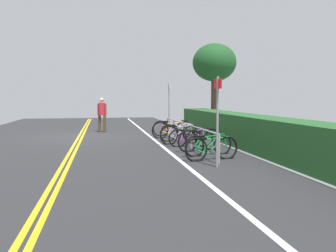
% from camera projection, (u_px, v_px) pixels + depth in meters
% --- Properties ---
extents(ground_plane, '(28.19, 10.58, 0.05)m').
position_uv_depth(ground_plane, '(81.00, 137.00, 15.78)').
color(ground_plane, '#2B2B2D').
extents(centre_line_yellow_inner, '(25.37, 0.10, 0.00)m').
position_uv_depth(centre_line_yellow_inner, '(79.00, 136.00, 15.76)').
color(centre_line_yellow_inner, gold).
rests_on(centre_line_yellow_inner, ground_plane).
extents(centre_line_yellow_outer, '(25.37, 0.10, 0.00)m').
position_uv_depth(centre_line_yellow_outer, '(83.00, 136.00, 15.79)').
color(centre_line_yellow_outer, gold).
rests_on(centre_line_yellow_outer, ground_plane).
extents(bike_lane_stripe_white, '(25.37, 0.12, 0.00)m').
position_uv_depth(bike_lane_stripe_white, '(148.00, 135.00, 16.33)').
color(bike_lane_stripe_white, white).
rests_on(bike_lane_stripe_white, ground_plane).
extents(bike_rack, '(7.38, 0.05, 0.79)m').
position_uv_depth(bike_rack, '(186.00, 129.00, 12.80)').
color(bike_rack, '#9EA0A5').
rests_on(bike_rack, ground_plane).
extents(bicycle_0, '(0.46, 1.81, 0.75)m').
position_uv_depth(bicycle_0, '(172.00, 128.00, 15.98)').
color(bicycle_0, black).
rests_on(bicycle_0, ground_plane).
extents(bicycle_1, '(0.46, 1.75, 0.74)m').
position_uv_depth(bicycle_1, '(172.00, 130.00, 15.08)').
color(bicycle_1, black).
rests_on(bicycle_1, ground_plane).
extents(bicycle_2, '(0.63, 1.66, 0.73)m').
position_uv_depth(bicycle_2, '(179.00, 132.00, 14.08)').
color(bicycle_2, black).
rests_on(bicycle_2, ground_plane).
extents(bicycle_3, '(0.58, 1.67, 0.75)m').
position_uv_depth(bicycle_3, '(181.00, 134.00, 13.22)').
color(bicycle_3, black).
rests_on(bicycle_3, ground_plane).
extents(bicycle_4, '(0.46, 1.61, 0.68)m').
position_uv_depth(bicycle_4, '(191.00, 138.00, 12.42)').
color(bicycle_4, black).
rests_on(bicycle_4, ground_plane).
extents(bicycle_5, '(0.64, 1.63, 0.76)m').
position_uv_depth(bicycle_5, '(200.00, 140.00, 11.48)').
color(bicycle_5, black).
rests_on(bicycle_5, ground_plane).
extents(bicycle_6, '(0.61, 1.61, 0.68)m').
position_uv_depth(bicycle_6, '(209.00, 145.00, 10.57)').
color(bicycle_6, black).
rests_on(bicycle_6, ground_plane).
extents(bicycle_7, '(0.48, 1.63, 0.70)m').
position_uv_depth(bicycle_7, '(212.00, 148.00, 9.77)').
color(bicycle_7, black).
rests_on(bicycle_7, ground_plane).
extents(pedestrian, '(0.32, 0.45, 1.72)m').
position_uv_depth(pedestrian, '(102.00, 112.00, 17.52)').
color(pedestrian, '#4C3826').
rests_on(pedestrian, ground_plane).
extents(sign_post_near, '(0.36, 0.06, 2.45)m').
position_uv_depth(sign_post_near, '(169.00, 103.00, 17.26)').
color(sign_post_near, gray).
rests_on(sign_post_near, ground_plane).
extents(sign_post_far, '(0.36, 0.09, 2.25)m').
position_uv_depth(sign_post_far, '(218.00, 113.00, 8.72)').
color(sign_post_far, gray).
rests_on(sign_post_far, ground_plane).
extents(hedge_backdrop, '(16.33, 1.22, 1.11)m').
position_uv_depth(hedge_backdrop, '(258.00, 133.00, 11.72)').
color(hedge_backdrop, '#235626').
rests_on(hedge_backdrop, ground_plane).
extents(tree_near_left, '(2.38, 2.38, 4.65)m').
position_uv_depth(tree_near_left, '(214.00, 63.00, 19.25)').
color(tree_near_left, '#473323').
rests_on(tree_near_left, ground_plane).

